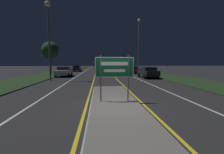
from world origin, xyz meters
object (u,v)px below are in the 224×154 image
at_px(car_approaching_1, 77,68).
at_px(car_approaching_0, 64,71).
at_px(car_receding_0, 148,72).
at_px(car_receding_1, 133,69).
at_px(streetlight_right_near, 139,39).
at_px(streetlight_left_near, 48,25).
at_px(highway_sign, 115,69).

bearing_deg(car_approaching_1, car_approaching_0, -89.92).
xyz_separation_m(car_receding_0, car_receding_1, (-0.04, 8.76, -0.06)).
distance_m(streetlight_right_near, car_approaching_0, 14.25).
distance_m(streetlight_left_near, car_receding_1, 17.44).
distance_m(highway_sign, car_receding_1, 21.92).
relative_size(streetlight_right_near, car_approaching_1, 2.27).
bearing_deg(car_approaching_0, car_approaching_1, 90.08).
bearing_deg(streetlight_right_near, car_approaching_0, -161.75).
bearing_deg(streetlight_left_near, car_approaching_1, 88.95).
relative_size(streetlight_left_near, car_receding_1, 2.16).
xyz_separation_m(highway_sign, car_approaching_1, (-6.06, 28.33, -1.07)).
xyz_separation_m(highway_sign, car_receding_1, (5.85, 21.10, -1.05)).
relative_size(car_receding_1, car_approaching_1, 0.94).
height_order(highway_sign, streetlight_left_near, streetlight_left_near).
xyz_separation_m(streetlight_left_near, car_approaching_1, (0.34, 18.33, -5.57)).
relative_size(car_receding_0, car_approaching_1, 1.05).
bearing_deg(car_receding_0, streetlight_right_near, 85.75).
bearing_deg(highway_sign, streetlight_left_near, 122.60).
bearing_deg(car_receding_0, car_approaching_1, 126.78).
bearing_deg(streetlight_right_near, streetlight_left_near, -143.93).
bearing_deg(highway_sign, streetlight_right_near, 71.64).
bearing_deg(car_approaching_0, highway_sign, -68.36).
relative_size(streetlight_left_near, car_approaching_1, 2.04).
relative_size(car_approaching_0, car_approaching_1, 0.95).
relative_size(highway_sign, streetlight_right_near, 0.24).
distance_m(streetlight_left_near, car_approaching_1, 19.16).
bearing_deg(streetlight_left_near, highway_sign, -57.40).
bearing_deg(car_receding_1, car_approaching_0, -153.71).
height_order(highway_sign, car_receding_1, highway_sign).
distance_m(car_receding_0, car_approaching_1, 19.97).
xyz_separation_m(car_receding_1, car_approaching_0, (-11.89, -5.88, 0.03)).
bearing_deg(highway_sign, car_approaching_1, 102.07).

